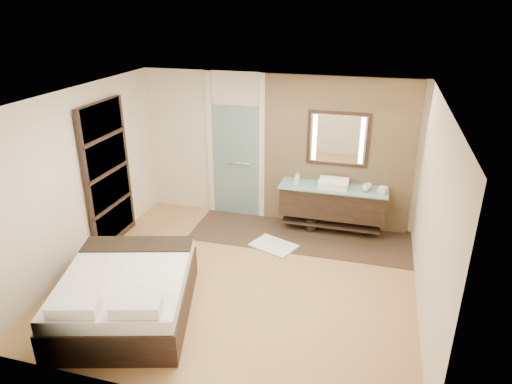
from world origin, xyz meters
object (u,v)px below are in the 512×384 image
(mirror_unit, at_px, (338,139))
(vanity, at_px, (332,202))
(bed, at_px, (127,293))
(waste_bin, at_px, (311,224))

(mirror_unit, bearing_deg, vanity, -90.00)
(vanity, bearing_deg, mirror_unit, 90.00)
(vanity, xyz_separation_m, mirror_unit, (0.00, 0.24, 1.07))
(vanity, distance_m, bed, 3.83)
(bed, relative_size, waste_bin, 9.67)
(waste_bin, bearing_deg, mirror_unit, 41.63)
(vanity, bearing_deg, bed, -126.77)
(vanity, relative_size, bed, 0.79)
(mirror_unit, bearing_deg, waste_bin, -138.37)
(vanity, distance_m, waste_bin, 0.58)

